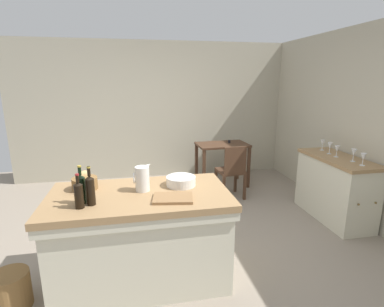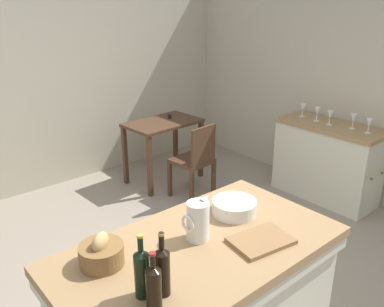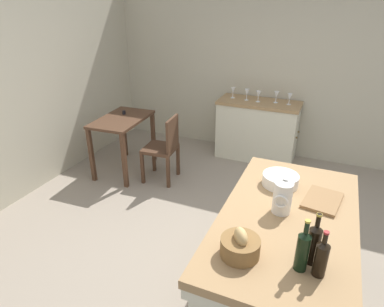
# 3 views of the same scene
# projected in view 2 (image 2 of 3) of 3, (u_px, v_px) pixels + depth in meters

# --- Properties ---
(ground_plane) EXTENTS (6.76, 6.76, 0.00)m
(ground_plane) POSITION_uv_depth(u_px,v_px,m) (185.00, 286.00, 3.25)
(ground_plane) COLOR gray
(wall_back) EXTENTS (5.32, 0.12, 2.60)m
(wall_back) POSITION_uv_depth(u_px,v_px,m) (41.00, 80.00, 4.63)
(wall_back) COLOR #B2AA93
(wall_back) RESTS_ON ground
(wall_right) EXTENTS (0.12, 5.20, 2.60)m
(wall_right) POSITION_uv_depth(u_px,v_px,m) (369.00, 85.00, 4.36)
(wall_right) COLOR #B2AA93
(wall_right) RESTS_ON ground
(island_table) EXTENTS (1.64, 0.90, 0.89)m
(island_table) POSITION_uv_depth(u_px,v_px,m) (200.00, 303.00, 2.40)
(island_table) COLOR #99754C
(island_table) RESTS_ON ground
(side_cabinet) EXTENTS (0.52, 1.18, 0.88)m
(side_cabinet) POSITION_uv_depth(u_px,v_px,m) (327.00, 161.00, 4.59)
(side_cabinet) COLOR #99754C
(side_cabinet) RESTS_ON ground
(writing_desk) EXTENTS (0.93, 0.61, 0.83)m
(writing_desk) POSITION_uv_depth(u_px,v_px,m) (163.00, 131.00, 4.96)
(writing_desk) COLOR #472D1E
(writing_desk) RESTS_ON ground
(wooden_chair) EXTENTS (0.43, 0.43, 0.89)m
(wooden_chair) POSITION_uv_depth(u_px,v_px,m) (195.00, 159.00, 4.54)
(wooden_chair) COLOR #472D1E
(wooden_chair) RESTS_ON ground
(pitcher) EXTENTS (0.17, 0.13, 0.27)m
(pitcher) POSITION_uv_depth(u_px,v_px,m) (198.00, 221.00, 2.27)
(pitcher) COLOR silver
(pitcher) RESTS_ON island_table
(wash_bowl) EXTENTS (0.29, 0.29, 0.09)m
(wash_bowl) POSITION_uv_depth(u_px,v_px,m) (234.00, 207.00, 2.57)
(wash_bowl) COLOR silver
(wash_bowl) RESTS_ON island_table
(bread_basket) EXTENTS (0.23, 0.23, 0.18)m
(bread_basket) POSITION_uv_depth(u_px,v_px,m) (101.00, 253.00, 2.07)
(bread_basket) COLOR brown
(bread_basket) RESTS_ON island_table
(cutting_board) EXTENTS (0.37, 0.29, 0.02)m
(cutting_board) POSITION_uv_depth(u_px,v_px,m) (261.00, 241.00, 2.27)
(cutting_board) COLOR olive
(cutting_board) RESTS_ON island_table
(wine_bottle_dark) EXTENTS (0.07, 0.07, 0.33)m
(wine_bottle_dark) POSITION_uv_depth(u_px,v_px,m) (162.00, 270.00, 1.83)
(wine_bottle_dark) COLOR black
(wine_bottle_dark) RESTS_ON island_table
(wine_bottle_amber) EXTENTS (0.07, 0.07, 0.33)m
(wine_bottle_amber) POSITION_uv_depth(u_px,v_px,m) (142.00, 272.00, 1.82)
(wine_bottle_amber) COLOR black
(wine_bottle_amber) RESTS_ON island_table
(wine_bottle_green) EXTENTS (0.07, 0.07, 0.29)m
(wine_bottle_green) POSITION_uv_depth(u_px,v_px,m) (154.00, 286.00, 1.76)
(wine_bottle_green) COLOR black
(wine_bottle_green) RESTS_ON island_table
(wine_glass_far_left) EXTENTS (0.07, 0.07, 0.15)m
(wine_glass_far_left) POSITION_uv_depth(u_px,v_px,m) (369.00, 123.00, 4.12)
(wine_glass_far_left) COLOR white
(wine_glass_far_left) RESTS_ON side_cabinet
(wine_glass_left) EXTENTS (0.07, 0.07, 0.16)m
(wine_glass_left) POSITION_uv_depth(u_px,v_px,m) (353.00, 119.00, 4.26)
(wine_glass_left) COLOR white
(wine_glass_left) RESTS_ON side_cabinet
(wine_glass_middle) EXTENTS (0.07, 0.07, 0.16)m
(wine_glass_middle) POSITION_uv_depth(u_px,v_px,m) (330.00, 115.00, 4.40)
(wine_glass_middle) COLOR white
(wine_glass_middle) RESTS_ON side_cabinet
(wine_glass_right) EXTENTS (0.07, 0.07, 0.16)m
(wine_glass_right) POSITION_uv_depth(u_px,v_px,m) (317.00, 111.00, 4.53)
(wine_glass_right) COLOR white
(wine_glass_right) RESTS_ON side_cabinet
(wine_glass_far_right) EXTENTS (0.07, 0.07, 0.15)m
(wine_glass_far_right) POSITION_uv_depth(u_px,v_px,m) (303.00, 108.00, 4.71)
(wine_glass_far_right) COLOR white
(wine_glass_far_right) RESTS_ON side_cabinet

